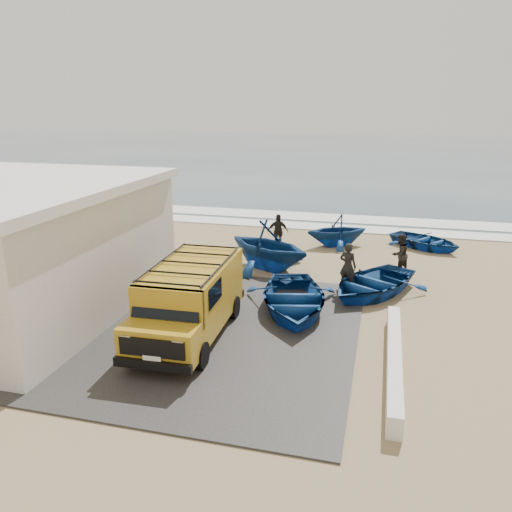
# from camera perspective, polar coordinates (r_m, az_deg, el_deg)

# --- Properties ---
(ground) EXTENTS (160.00, 160.00, 0.00)m
(ground) POSITION_cam_1_polar(r_m,az_deg,el_deg) (17.16, -1.63, -5.85)
(ground) COLOR #988058
(slab) EXTENTS (12.00, 10.00, 0.05)m
(slab) POSITION_cam_1_polar(r_m,az_deg,el_deg) (16.10, -10.55, -7.67)
(slab) COLOR #373532
(slab) RESTS_ON ground
(ocean) EXTENTS (180.00, 88.00, 0.01)m
(ocean) POSITION_cam_1_polar(r_m,az_deg,el_deg) (71.61, 11.13, 11.49)
(ocean) COLOR #385166
(ocean) RESTS_ON ground
(surf_line) EXTENTS (180.00, 1.60, 0.06)m
(surf_line) POSITION_cam_1_polar(r_m,az_deg,el_deg) (28.32, 5.12, 3.46)
(surf_line) COLOR white
(surf_line) RESTS_ON ground
(surf_wash) EXTENTS (180.00, 2.20, 0.04)m
(surf_wash) POSITION_cam_1_polar(r_m,az_deg,el_deg) (30.72, 5.90, 4.51)
(surf_wash) COLOR white
(surf_wash) RESTS_ON ground
(building) EXTENTS (8.40, 9.40, 4.30)m
(building) POSITION_cam_1_polar(r_m,az_deg,el_deg) (18.33, -26.74, 0.94)
(building) COLOR white
(building) RESTS_ON ground
(parapet) EXTENTS (0.35, 6.00, 0.55)m
(parapet) POSITION_cam_1_polar(r_m,az_deg,el_deg) (13.77, 15.49, -11.37)
(parapet) COLOR silver
(parapet) RESTS_ON ground
(van) EXTENTS (2.25, 5.27, 2.24)m
(van) POSITION_cam_1_polar(r_m,az_deg,el_deg) (14.85, -7.60, -4.76)
(van) COLOR #B68A1B
(van) RESTS_ON ground
(boat_near_left) EXTENTS (4.15, 5.10, 0.93)m
(boat_near_left) POSITION_cam_1_polar(r_m,az_deg,el_deg) (16.67, 4.24, -4.88)
(boat_near_left) COLOR navy
(boat_near_left) RESTS_ON ground
(boat_near_right) EXTENTS (4.72, 5.16, 0.87)m
(boat_near_right) POSITION_cam_1_polar(r_m,az_deg,el_deg) (18.60, 13.07, -3.00)
(boat_near_right) COLOR navy
(boat_near_right) RESTS_ON ground
(boat_mid_left) EXTENTS (5.04, 4.81, 2.07)m
(boat_mid_left) POSITION_cam_1_polar(r_m,az_deg,el_deg) (20.72, 1.39, 1.27)
(boat_mid_left) COLOR navy
(boat_mid_left) RESTS_ON ground
(boat_far_left) EXTENTS (3.83, 3.66, 1.57)m
(boat_far_left) POSITION_cam_1_polar(r_m,az_deg,el_deg) (24.47, 9.23, 2.94)
(boat_far_left) COLOR navy
(boat_far_left) RESTS_ON ground
(boat_far_right) EXTENTS (4.29, 4.05, 0.72)m
(boat_far_right) POSITION_cam_1_polar(r_m,az_deg,el_deg) (25.21, 18.77, 1.66)
(boat_far_right) COLOR navy
(boat_far_right) RESTS_ON ground
(fisherman_front) EXTENTS (0.76, 0.62, 1.80)m
(fisherman_front) POSITION_cam_1_polar(r_m,az_deg,el_deg) (18.77, 10.45, -1.16)
(fisherman_front) COLOR black
(fisherman_front) RESTS_ON ground
(fisherman_middle) EXTENTS (1.02, 1.02, 1.67)m
(fisherman_middle) POSITION_cam_1_polar(r_m,az_deg,el_deg) (20.95, 16.11, 0.20)
(fisherman_middle) COLOR black
(fisherman_middle) RESTS_ON ground
(fisherman_back) EXTENTS (1.05, 0.58, 1.70)m
(fisherman_back) POSITION_cam_1_polar(r_m,az_deg,el_deg) (23.60, 2.51, 2.79)
(fisherman_back) COLOR black
(fisherman_back) RESTS_ON ground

